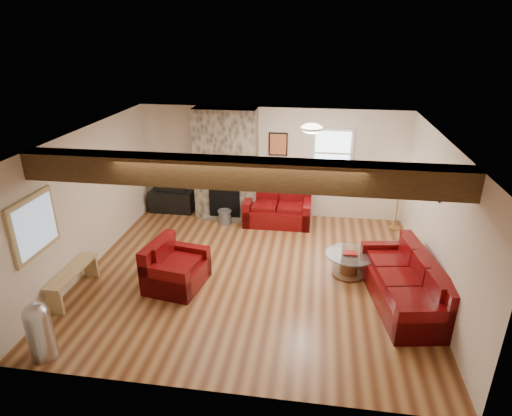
{
  "coord_description": "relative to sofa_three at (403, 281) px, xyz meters",
  "views": [
    {
      "loc": [
        1.02,
        -6.55,
        4.08
      ],
      "look_at": [
        -0.01,
        0.4,
        1.12
      ],
      "focal_mm": 30.0,
      "sensor_mm": 36.0,
      "label": 1
    }
  ],
  "objects": [
    {
      "name": "oak_beam",
      "position": [
        -2.48,
        -0.73,
        1.91
      ],
      "size": [
        6.0,
        0.36,
        0.38
      ],
      "primitive_type": "cube",
      "color": "black",
      "rests_on": "room"
    },
    {
      "name": "sofa_three",
      "position": [
        0.0,
        0.0,
        0.0
      ],
      "size": [
        1.2,
        2.19,
        0.8
      ],
      "primitive_type": null,
      "rotation": [
        0.0,
        0.0,
        -1.41
      ],
      "color": "#420409",
      "rests_on": "floor"
    },
    {
      "name": "room",
      "position": [
        -2.48,
        0.52,
        0.85
      ],
      "size": [
        8.0,
        8.0,
        8.0
      ],
      "color": "brown",
      "rests_on": "ground"
    },
    {
      "name": "ceiling_dome",
      "position": [
        -1.58,
        1.42,
        2.04
      ],
      "size": [
        0.4,
        0.4,
        0.18
      ],
      "primitive_type": null,
      "color": "white",
      "rests_on": "room"
    },
    {
      "name": "coal_bucket",
      "position": [
        -3.44,
        2.57,
        -0.24
      ],
      "size": [
        0.33,
        0.33,
        0.31
      ],
      "primitive_type": null,
      "color": "slate",
      "rests_on": "floor"
    },
    {
      "name": "pine_bench",
      "position": [
        -5.31,
        -0.53,
        -0.17
      ],
      "size": [
        0.28,
        1.2,
        0.45
      ],
      "primitive_type": null,
      "color": "tan",
      "rests_on": "floor"
    },
    {
      "name": "coffee_table",
      "position": [
        -0.78,
        0.74,
        -0.19
      ],
      "size": [
        0.87,
        0.87,
        0.45
      ],
      "color": "#4D2B18",
      "rests_on": "floor"
    },
    {
      "name": "hatch_window",
      "position": [
        -5.44,
        -0.98,
        1.05
      ],
      "size": [
        0.08,
        1.0,
        0.9
      ],
      "primitive_type": null,
      "color": "tan",
      "rests_on": "room"
    },
    {
      "name": "artwork_right",
      "position": [
        0.48,
        0.82,
        1.35
      ],
      "size": [
        0.06,
        0.55,
        0.42
      ],
      "primitive_type": null,
      "color": "black",
      "rests_on": "room"
    },
    {
      "name": "loveseat",
      "position": [
        -2.27,
        2.75,
        -0.01
      ],
      "size": [
        1.48,
        0.86,
        0.78
      ],
      "primitive_type": null,
      "rotation": [
        0.0,
        0.0,
        0.01
      ],
      "color": "#420409",
      "rests_on": "floor"
    },
    {
      "name": "armchair_red",
      "position": [
        -3.71,
        -0.04,
        -0.01
      ],
      "size": [
        1.01,
        1.1,
        0.79
      ],
      "primitive_type": null,
      "rotation": [
        0.0,
        0.0,
        1.4
      ],
      "color": "#420409",
      "rests_on": "floor"
    },
    {
      "name": "chimney_breast",
      "position": [
        -3.48,
        3.01,
        0.82
      ],
      "size": [
        1.4,
        0.67,
        2.5
      ],
      "color": "#38342B",
      "rests_on": "floor"
    },
    {
      "name": "artwork_back",
      "position": [
        -2.33,
        3.23,
        1.3
      ],
      "size": [
        0.42,
        0.06,
        0.52
      ],
      "primitive_type": null,
      "color": "black",
      "rests_on": "room"
    },
    {
      "name": "floor_lamp",
      "position": [
        0.32,
        2.84,
        0.84
      ],
      "size": [
        0.37,
        0.37,
        1.45
      ],
      "color": "#AF8B48",
      "rests_on": "floor"
    },
    {
      "name": "television",
      "position": [
        -4.84,
        3.05,
        0.33
      ],
      "size": [
        0.77,
        0.1,
        0.44
      ],
      "primitive_type": "imported",
      "color": "black",
      "rests_on": "tv_cabinet"
    },
    {
      "name": "tv_cabinet",
      "position": [
        -4.84,
        3.05,
        -0.14
      ],
      "size": [
        1.02,
        0.41,
        0.51
      ],
      "primitive_type": "cube",
      "color": "black",
      "rests_on": "floor"
    },
    {
      "name": "back_window",
      "position": [
        -1.13,
        3.23,
        1.15
      ],
      "size": [
        0.9,
        0.08,
        1.1
      ],
      "primitive_type": null,
      "color": "silver",
      "rests_on": "room"
    },
    {
      "name": "pedal_bin",
      "position": [
        -4.93,
        -1.96,
        0.02
      ],
      "size": [
        0.4,
        0.4,
        0.84
      ],
      "primitive_type": null,
      "rotation": [
        0.0,
        0.0,
        -0.21
      ],
      "color": "#B2B2B7",
      "rests_on": "floor"
    }
  ]
}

